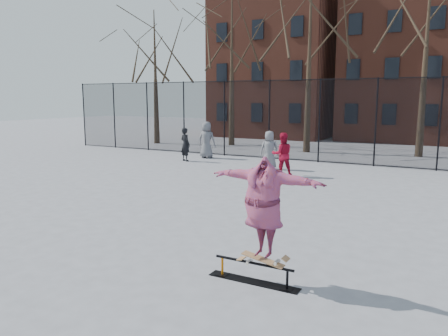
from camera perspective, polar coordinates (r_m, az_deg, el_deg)
The scene contains 11 objects.
ground at distance 9.45m, azimuth -2.83°, elevation -10.00°, with size 100.00×100.00×0.00m, color slate.
skate_rail at distance 7.64m, azimuth 3.88°, elevation -13.66°, with size 1.63×0.25×0.36m.
skateboard at distance 7.47m, azimuth 5.11°, elevation -12.00°, with size 0.80×0.19×0.10m, color brown, non-canonical shape.
skater at distance 7.20m, azimuth 5.21°, elevation -5.47°, with size 2.04×0.56×1.66m, color #44398F.
bystander_grey at distance 19.18m, azimuth 5.94°, elevation 2.35°, with size 0.82×0.54×1.68m, color slate.
bystander_black at distance 21.59m, azimuth -5.08°, elevation 3.08°, with size 0.60×0.39×1.65m, color black.
bystander_red at distance 17.61m, azimuth 7.62°, elevation 1.79°, with size 0.84×0.65×1.73m, color #A80E29.
bystander_extra at distance 22.64m, azimuth -2.28°, elevation 3.70°, with size 0.92×0.60×1.89m, color slate.
fence at distance 21.15m, azimuth 15.97°, elevation 5.98°, with size 34.03×0.07×4.00m.
tree_row at distance 25.59m, azimuth 18.18°, elevation 18.30°, with size 33.66×7.46×10.67m.
rowhouses at distance 33.96m, azimuth 22.60°, elevation 13.49°, with size 29.00×7.00×13.00m.
Camera 1 is at (4.70, -7.59, 3.10)m, focal length 35.00 mm.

